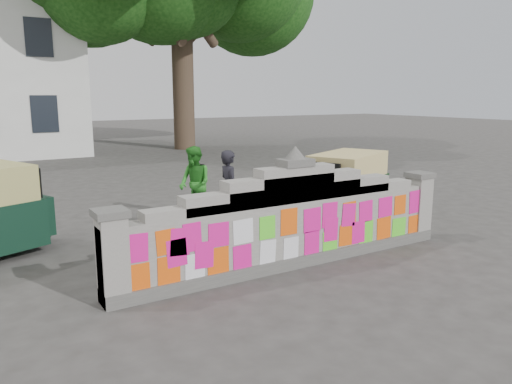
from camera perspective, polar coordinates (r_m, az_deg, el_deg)
ground at (r=8.51m, az=4.32°, el=-8.31°), size 100.00×100.00×0.00m
parapet_wall at (r=8.29m, az=4.42°, el=-3.42°), size 6.48×0.44×2.01m
cyclist_bike at (r=9.79m, az=-3.03°, el=-2.95°), size 1.77×0.76×0.90m
cyclist_rider at (r=9.72m, az=-3.05°, el=-1.15°), size 0.42×0.59×1.53m
pedestrian at (r=11.36m, az=-7.02°, el=0.97°), size 0.73×0.89×1.69m
rickshaw_right at (r=12.00m, az=10.30°, el=1.01°), size 2.72×2.05×1.47m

